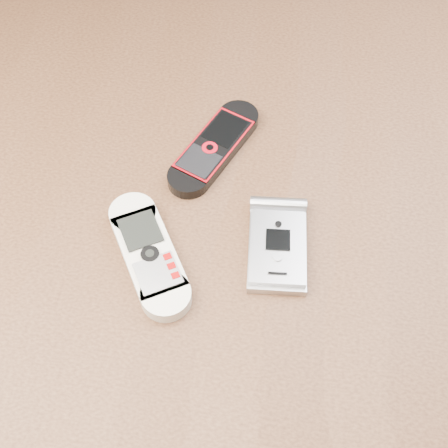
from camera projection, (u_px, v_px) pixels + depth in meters
ground at (221, 440)px, 1.22m from camera, size 4.00×4.00×0.00m
table at (220, 282)px, 0.69m from camera, size 1.20×0.80×0.75m
nokia_white at (149, 254)px, 0.57m from camera, size 0.11×0.14×0.02m
nokia_black_red at (214, 147)px, 0.65m from camera, size 0.09×0.15×0.01m
motorola_razr at (277, 246)px, 0.58m from camera, size 0.06×0.11×0.02m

